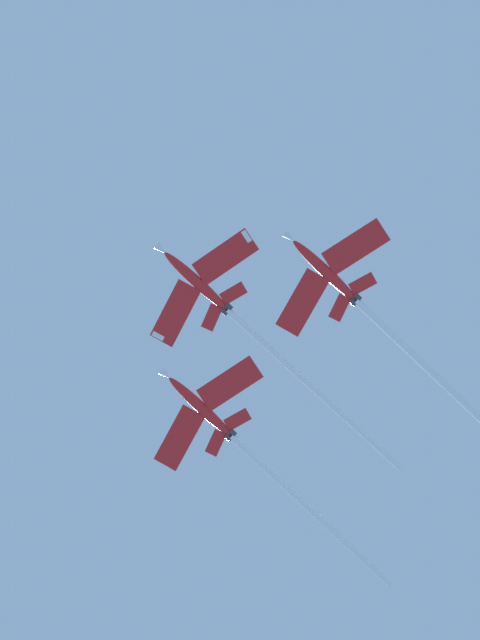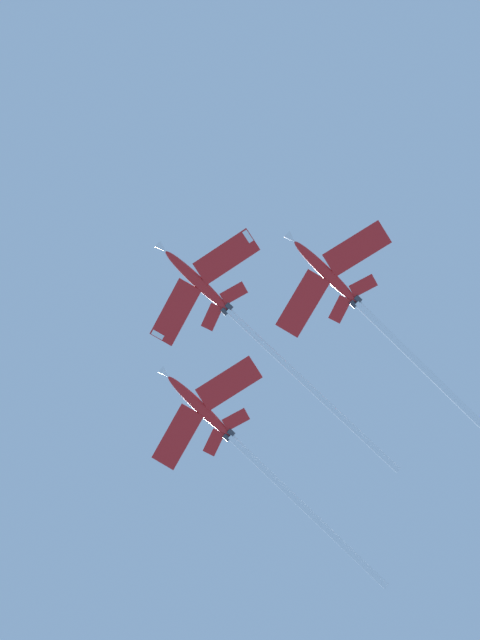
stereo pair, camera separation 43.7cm
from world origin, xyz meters
The scene contains 3 objects.
jet_lead centered at (20.68, -14.33, 149.85)m, with size 35.49×32.73×9.15m.
jet_left_wing centered at (23.23, -33.51, 148.04)m, with size 38.52×34.33×8.79m.
jet_right_wing centered at (38.29, -12.67, 147.49)m, with size 34.16×31.21×8.25m.
Camera 1 is at (-6.66, -18.22, 1.78)m, focal length 60.80 mm.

